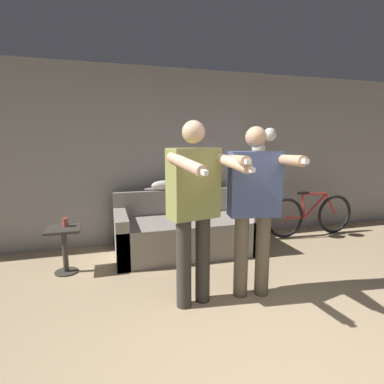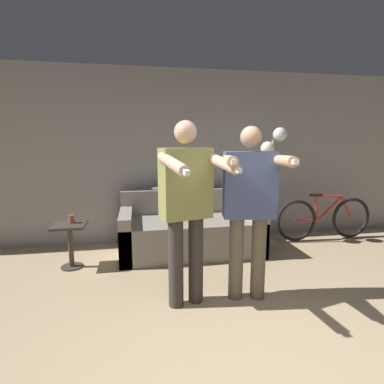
% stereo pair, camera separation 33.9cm
% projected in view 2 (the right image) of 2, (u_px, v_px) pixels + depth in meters
% --- Properties ---
extents(wall_back, '(10.00, 0.05, 2.60)m').
position_uv_depth(wall_back, '(189.00, 157.00, 4.62)').
color(wall_back, gray).
rests_on(wall_back, ground_plane).
extents(couch, '(1.92, 0.94, 0.83)m').
position_uv_depth(couch, '(190.00, 232.00, 4.20)').
color(couch, gray).
rests_on(couch, ground_plane).
extents(person_left, '(0.62, 0.75, 1.71)m').
position_uv_depth(person_left, '(187.00, 202.00, 2.69)').
color(person_left, '#38332D').
rests_on(person_left, ground_plane).
extents(person_right, '(0.63, 0.74, 1.67)m').
position_uv_depth(person_right, '(249.00, 202.00, 2.80)').
color(person_right, '#6B604C').
rests_on(person_right, ground_plane).
extents(cat, '(0.51, 0.13, 0.18)m').
position_uv_depth(cat, '(172.00, 185.00, 4.42)').
color(cat, silver).
rests_on(cat, couch).
extents(floor_lamp, '(0.38, 0.25, 1.74)m').
position_uv_depth(floor_lamp, '(273.00, 153.00, 4.35)').
color(floor_lamp, '#B2B2B7').
rests_on(floor_lamp, ground_plane).
extents(side_table, '(0.38, 0.38, 0.55)m').
position_uv_depth(side_table, '(70.00, 237.00, 3.63)').
color(side_table, '#38332D').
rests_on(side_table, ground_plane).
extents(cup, '(0.07, 0.07, 0.10)m').
position_uv_depth(cup, '(72.00, 219.00, 3.65)').
color(cup, '#B7473D').
rests_on(cup, side_table).
extents(bicycle, '(1.60, 0.07, 0.74)m').
position_uv_depth(bicycle, '(324.00, 218.00, 4.70)').
color(bicycle, black).
rests_on(bicycle, ground_plane).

